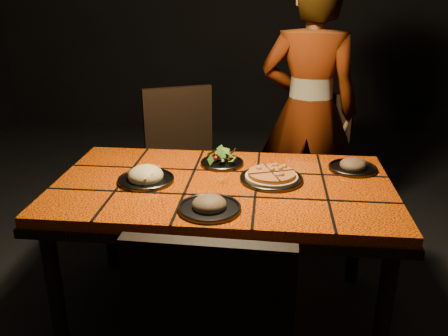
# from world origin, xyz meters

# --- Properties ---
(room_shell) EXTENTS (6.04, 7.04, 3.08)m
(room_shell) POSITION_xyz_m (0.00, 0.00, 1.50)
(room_shell) COLOR black
(room_shell) RESTS_ON ground
(dining_table) EXTENTS (1.62, 0.92, 0.75)m
(dining_table) POSITION_xyz_m (0.00, 0.00, 0.67)
(dining_table) COLOR #F55107
(dining_table) RESTS_ON ground
(chair_far_left) EXTENTS (0.61, 0.61, 1.01)m
(chair_far_left) POSITION_xyz_m (-0.35, 0.82, 0.58)
(chair_far_left) COLOR black
(chair_far_left) RESTS_ON ground
(chair_far_right) EXTENTS (0.57, 0.57, 0.97)m
(chair_far_right) POSITION_xyz_m (0.50, 0.96, 0.55)
(chair_far_right) COLOR black
(chair_far_right) RESTS_ON ground
(diner) EXTENTS (0.68, 0.49, 1.72)m
(diner) POSITION_xyz_m (0.46, 0.96, 0.86)
(diner) COLOR brown
(diner) RESTS_ON ground
(plate_pizza) EXTENTS (0.33, 0.33, 0.04)m
(plate_pizza) POSITION_xyz_m (0.23, 0.05, 0.77)
(plate_pizza) COLOR #36363A
(plate_pizza) RESTS_ON dining_table
(plate_pasta) EXTENTS (0.27, 0.27, 0.09)m
(plate_pasta) POSITION_xyz_m (-0.37, -0.02, 0.77)
(plate_pasta) COLOR #36363A
(plate_pasta) RESTS_ON dining_table
(plate_salad) EXTENTS (0.23, 0.23, 0.07)m
(plate_salad) POSITION_xyz_m (-0.03, 0.24, 0.78)
(plate_salad) COLOR #36363A
(plate_salad) RESTS_ON dining_table
(plate_mushroom_a) EXTENTS (0.27, 0.27, 0.09)m
(plate_mushroom_a) POSITION_xyz_m (-0.03, -0.30, 0.77)
(plate_mushroom_a) COLOR #36363A
(plate_mushroom_a) RESTS_ON dining_table
(plate_mushroom_b) EXTENTS (0.24, 0.24, 0.08)m
(plate_mushroom_b) POSITION_xyz_m (0.64, 0.24, 0.77)
(plate_mushroom_b) COLOR #36363A
(plate_mushroom_b) RESTS_ON dining_table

